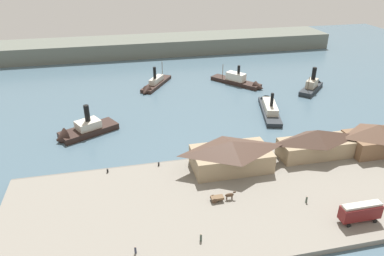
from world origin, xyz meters
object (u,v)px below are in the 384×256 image
(ferry_approaching_east, at_px, (313,86))
(pedestrian_near_east_shed, at_px, (201,238))
(pedestrian_at_waters_edge, at_px, (135,250))
(ferry_departing_north, at_px, (154,85))
(ferry_outer_harbor, at_px, (81,131))
(pedestrian_by_tram, at_px, (307,200))
(ferry_approaching_west, at_px, (241,82))
(ferry_shed_customs_shed, at_px, (376,138))
(street_tram, at_px, (361,211))
(ferry_mid_harbor, at_px, (269,107))
(ferry_shed_central_terminal, at_px, (231,154))
(horse_cart, at_px, (222,197))
(mooring_post_center_west, at_px, (108,171))
(mooring_post_west, at_px, (159,164))
(ferry_shed_east_terminal, at_px, (316,143))

(ferry_approaching_east, bearing_deg, pedestrian_near_east_shed, -131.44)
(ferry_approaching_east, bearing_deg, pedestrian_at_waters_edge, -136.30)
(ferry_departing_north, relative_size, ferry_outer_harbor, 1.10)
(pedestrian_by_tram, relative_size, ferry_approaching_west, 0.07)
(ferry_departing_north, height_order, ferry_outer_harbor, ferry_outer_harbor)
(pedestrian_by_tram, height_order, pedestrian_at_waters_edge, pedestrian_by_tram)
(ferry_shed_customs_shed, distance_m, street_tram, 32.45)
(pedestrian_at_waters_edge, bearing_deg, ferry_approaching_west, 59.30)
(ferry_mid_harbor, bearing_deg, pedestrian_at_waters_edge, -131.45)
(pedestrian_near_east_shed, bearing_deg, ferry_mid_harbor, 56.03)
(ferry_approaching_east, bearing_deg, pedestrian_by_tram, -120.36)
(ferry_shed_central_terminal, distance_m, pedestrian_at_waters_edge, 34.75)
(horse_cart, bearing_deg, ferry_shed_customs_shed, 14.29)
(ferry_mid_harbor, bearing_deg, street_tram, -95.87)
(street_tram, distance_m, pedestrian_at_waters_edge, 44.34)
(ferry_shed_central_terminal, bearing_deg, pedestrian_near_east_shed, -120.10)
(horse_cart, height_order, ferry_outer_harbor, ferry_outer_harbor)
(ferry_shed_central_terminal, bearing_deg, mooring_post_center_west, 171.76)
(pedestrian_by_tram, height_order, mooring_post_west, pedestrian_by_tram)
(pedestrian_near_east_shed, height_order, ferry_mid_harbor, ferry_mid_harbor)
(ferry_shed_customs_shed, relative_size, pedestrian_at_waters_edge, 9.91)
(pedestrian_at_waters_edge, distance_m, ferry_departing_north, 89.94)
(mooring_post_center_west, relative_size, ferry_approaching_east, 0.06)
(ferry_approaching_east, bearing_deg, ferry_departing_north, 164.87)
(mooring_post_center_west, distance_m, ferry_departing_north, 63.89)
(mooring_post_center_west, distance_m, ferry_outer_harbor, 24.95)
(ferry_mid_harbor, bearing_deg, ferry_shed_customs_shed, -65.39)
(pedestrian_at_waters_edge, relative_size, ferry_approaching_west, 0.07)
(pedestrian_at_waters_edge, distance_m, mooring_post_west, 29.23)
(street_tram, bearing_deg, ferry_outer_harbor, 136.79)
(ferry_departing_north, bearing_deg, ferry_shed_east_terminal, -61.95)
(mooring_post_center_west, height_order, mooring_post_west, same)
(horse_cart, xyz_separation_m, ferry_approaching_west, (30.20, 72.56, -0.68))
(pedestrian_near_east_shed, distance_m, ferry_approaching_east, 95.81)
(ferry_outer_harbor, bearing_deg, mooring_post_center_west, -72.79)
(ferry_shed_customs_shed, distance_m, mooring_post_center_west, 70.66)
(ferry_shed_customs_shed, height_order, mooring_post_center_west, ferry_shed_customs_shed)
(ferry_shed_central_terminal, xyz_separation_m, pedestrian_near_east_shed, (-13.34, -23.01, -2.98))
(ferry_mid_harbor, bearing_deg, horse_cart, -123.91)
(mooring_post_center_west, bearing_deg, ferry_shed_central_terminal, -8.24)
(pedestrian_at_waters_edge, distance_m, ferry_mid_harbor, 75.95)
(mooring_post_west, height_order, ferry_approaching_east, ferry_approaching_east)
(street_tram, height_order, mooring_post_center_west, street_tram)
(ferry_shed_east_terminal, relative_size, street_tram, 2.30)
(pedestrian_near_east_shed, xyz_separation_m, ferry_outer_harbor, (-24.15, 51.20, -0.49))
(ferry_shed_east_terminal, distance_m, horse_cart, 32.10)
(ferry_shed_customs_shed, height_order, mooring_post_west, ferry_shed_customs_shed)
(mooring_post_west, distance_m, ferry_departing_north, 61.02)
(ferry_shed_central_terminal, xyz_separation_m, pedestrian_by_tram, (11.59, -16.88, -3.03))
(ferry_shed_central_terminal, bearing_deg, pedestrian_by_tram, -55.52)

